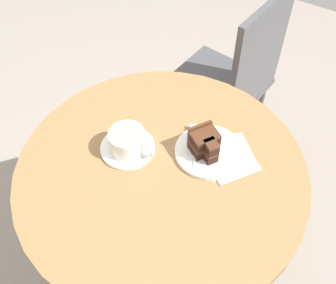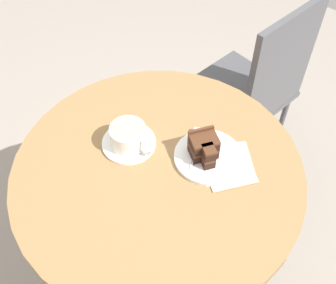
% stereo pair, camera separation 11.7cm
% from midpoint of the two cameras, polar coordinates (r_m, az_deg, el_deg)
% --- Properties ---
extents(ground_plane, '(4.40, 4.40, 0.01)m').
position_cam_midpoint_polar(ground_plane, '(1.82, -2.55, -17.46)').
color(ground_plane, gray).
rests_on(ground_plane, ground).
extents(cafe_table, '(0.82, 0.82, 0.73)m').
position_cam_midpoint_polar(cafe_table, '(1.26, -3.53, -7.00)').
color(cafe_table, olive).
rests_on(cafe_table, ground).
extents(saucer, '(0.16, 0.16, 0.01)m').
position_cam_midpoint_polar(saucer, '(1.22, -8.24, -0.96)').
color(saucer, white).
rests_on(saucer, cafe_table).
extents(coffee_cup, '(0.14, 0.10, 0.07)m').
position_cam_midpoint_polar(coffee_cup, '(1.18, -8.30, -0.07)').
color(coffee_cup, white).
rests_on(coffee_cup, saucer).
extents(teaspoon, '(0.10, 0.02, 0.00)m').
position_cam_midpoint_polar(teaspoon, '(1.22, -6.06, 0.17)').
color(teaspoon, '#B7B7BC').
rests_on(teaspoon, saucer).
extents(cake_plate, '(0.19, 0.19, 0.01)m').
position_cam_midpoint_polar(cake_plate, '(1.20, 2.75, -1.47)').
color(cake_plate, white).
rests_on(cake_plate, cafe_table).
extents(cake_slice, '(0.10, 0.09, 0.08)m').
position_cam_midpoint_polar(cake_slice, '(1.16, 2.14, -0.26)').
color(cake_slice, black).
rests_on(cake_slice, cake_plate).
extents(fork, '(0.09, 0.14, 0.00)m').
position_cam_midpoint_polar(fork, '(1.21, 0.77, 0.19)').
color(fork, '#B7B7BC').
rests_on(fork, cake_plate).
extents(napkin, '(0.20, 0.20, 0.00)m').
position_cam_midpoint_polar(napkin, '(1.19, 5.46, -2.32)').
color(napkin, beige).
rests_on(napkin, cafe_table).
extents(cafe_chair, '(0.43, 0.43, 0.90)m').
position_cam_midpoint_polar(cafe_chair, '(1.74, 7.14, 8.59)').
color(cafe_chair, '#4C4C51').
rests_on(cafe_chair, ground).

